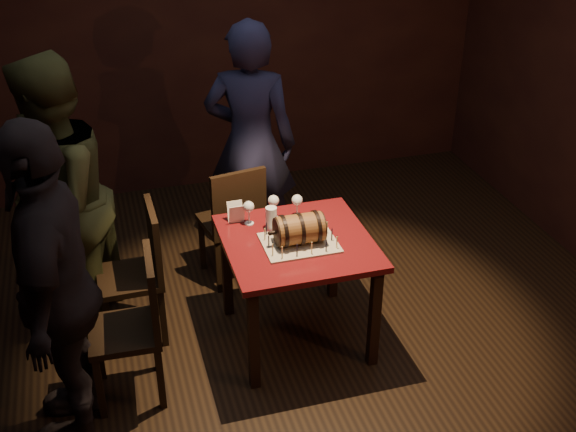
# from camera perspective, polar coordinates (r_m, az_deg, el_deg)

# --- Properties ---
(room_shell) EXTENTS (5.04, 5.04, 2.80)m
(room_shell) POSITION_cam_1_polar(r_m,az_deg,el_deg) (4.03, -0.49, 5.15)
(room_shell) COLOR black
(room_shell) RESTS_ON ground
(pub_table) EXTENTS (0.90, 0.90, 0.75)m
(pub_table) POSITION_cam_1_polar(r_m,az_deg,el_deg) (4.49, 0.74, -3.09)
(pub_table) COLOR #4A0C10
(pub_table) RESTS_ON ground
(cake_board) EXTENTS (0.45, 0.35, 0.01)m
(cake_board) POSITION_cam_1_polar(r_m,az_deg,el_deg) (4.39, 0.91, -2.14)
(cake_board) COLOR #ADA18C
(cake_board) RESTS_ON pub_table
(barrel_cake) EXTENTS (0.35, 0.20, 0.20)m
(barrel_cake) POSITION_cam_1_polar(r_m,az_deg,el_deg) (4.34, 0.91, -1.03)
(barrel_cake) COLOR brown
(barrel_cake) RESTS_ON cake_board
(birthday_candles) EXTENTS (0.40, 0.30, 0.09)m
(birthday_candles) POSITION_cam_1_polar(r_m,az_deg,el_deg) (4.37, 0.92, -1.61)
(birthday_candles) COLOR #FFF098
(birthday_candles) RESTS_ON cake_board
(wine_glass_left) EXTENTS (0.07, 0.07, 0.16)m
(wine_glass_left) POSITION_cam_1_polar(r_m,az_deg,el_deg) (4.55, -3.13, 0.67)
(wine_glass_left) COLOR silver
(wine_glass_left) RESTS_ON pub_table
(wine_glass_mid) EXTENTS (0.07, 0.07, 0.16)m
(wine_glass_mid) POSITION_cam_1_polar(r_m,az_deg,el_deg) (4.62, -1.16, 1.15)
(wine_glass_mid) COLOR silver
(wine_glass_mid) RESTS_ON pub_table
(wine_glass_right) EXTENTS (0.07, 0.07, 0.16)m
(wine_glass_right) POSITION_cam_1_polar(r_m,az_deg,el_deg) (4.62, 0.72, 1.19)
(wine_glass_right) COLOR silver
(wine_glass_right) RESTS_ON pub_table
(pint_of_ale) EXTENTS (0.07, 0.07, 0.15)m
(pint_of_ale) POSITION_cam_1_polar(r_m,az_deg,el_deg) (4.52, -1.33, -0.20)
(pint_of_ale) COLOR silver
(pint_of_ale) RESTS_ON pub_table
(menu_card) EXTENTS (0.10, 0.05, 0.13)m
(menu_card) POSITION_cam_1_polar(r_m,az_deg,el_deg) (4.61, -4.13, 0.24)
(menu_card) COLOR white
(menu_card) RESTS_ON pub_table
(chair_back) EXTENTS (0.46, 0.46, 0.93)m
(chair_back) POSITION_cam_1_polar(r_m,az_deg,el_deg) (5.14, -4.26, -0.19)
(chair_back) COLOR black
(chair_back) RESTS_ON ground
(chair_left_rear) EXTENTS (0.41, 0.41, 0.93)m
(chair_left_rear) POSITION_cam_1_polar(r_m,az_deg,el_deg) (4.69, -11.55, -3.92)
(chair_left_rear) COLOR black
(chair_left_rear) RESTS_ON ground
(chair_left_front) EXTENTS (0.42, 0.42, 0.93)m
(chair_left_front) POSITION_cam_1_polar(r_m,az_deg,el_deg) (4.24, -11.82, -8.05)
(chair_left_front) COLOR black
(chair_left_front) RESTS_ON ground
(person_back) EXTENTS (0.79, 0.66, 1.84)m
(person_back) POSITION_cam_1_polar(r_m,az_deg,el_deg) (5.31, -2.97, 5.72)
(person_back) COLOR #1A1B35
(person_back) RESTS_ON ground
(person_left_rear) EXTENTS (1.01, 1.11, 1.87)m
(person_left_rear) POSITION_cam_1_polar(r_m,az_deg,el_deg) (4.68, -17.84, 0.95)
(person_left_rear) COLOR #3D4020
(person_left_rear) RESTS_ON ground
(person_left_front) EXTENTS (0.62, 1.15, 1.86)m
(person_left_front) POSITION_cam_1_polar(r_m,az_deg,el_deg) (3.87, -17.85, -5.47)
(person_left_front) COLOR black
(person_left_front) RESTS_ON ground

